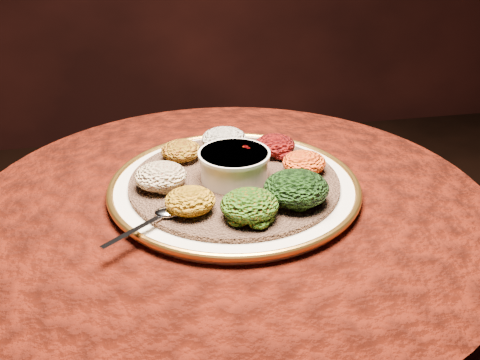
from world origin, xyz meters
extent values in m
cylinder|color=black|center=(0.00, 0.00, 0.34)|extent=(0.12, 0.12, 0.68)
cylinder|color=black|center=(0.00, 0.00, 0.70)|extent=(0.80, 0.80, 0.04)
cylinder|color=#3A0C04|center=(0.00, 0.00, 0.56)|extent=(0.93, 0.93, 0.34)
cylinder|color=#3A0C04|center=(0.00, 0.00, 0.73)|extent=(0.96, 0.96, 0.01)
cylinder|color=white|center=(0.01, 0.02, 0.74)|extent=(0.58, 0.58, 0.02)
torus|color=#C38530|center=(0.01, 0.02, 0.75)|extent=(0.47, 0.47, 0.01)
cylinder|color=brown|center=(0.01, 0.02, 0.76)|extent=(0.50, 0.50, 0.01)
cylinder|color=silver|center=(0.01, 0.02, 0.79)|extent=(0.12, 0.12, 0.05)
cylinder|color=silver|center=(0.01, 0.02, 0.81)|extent=(0.13, 0.13, 0.01)
cylinder|color=#661505|center=(0.01, 0.02, 0.81)|extent=(0.10, 0.10, 0.01)
ellipsoid|color=silver|center=(-0.12, -0.08, 0.77)|extent=(0.05, 0.03, 0.01)
cube|color=silver|center=(-0.17, -0.12, 0.77)|extent=(0.11, 0.09, 0.00)
ellipsoid|color=beige|center=(0.01, 0.16, 0.78)|extent=(0.09, 0.09, 0.04)
ellipsoid|color=black|center=(0.11, 0.11, 0.78)|extent=(0.08, 0.08, 0.04)
ellipsoid|color=#CB9410|center=(0.15, 0.03, 0.78)|extent=(0.08, 0.08, 0.04)
ellipsoid|color=black|center=(0.10, -0.08, 0.79)|extent=(0.11, 0.11, 0.05)
ellipsoid|color=#A13F0A|center=(0.01, -0.11, 0.79)|extent=(0.10, 0.09, 0.05)
ellipsoid|color=#BC7810|center=(-0.08, -0.08, 0.78)|extent=(0.08, 0.08, 0.04)
ellipsoid|color=maroon|center=(-0.12, 0.02, 0.78)|extent=(0.09, 0.09, 0.05)
ellipsoid|color=#986D12|center=(-0.08, 0.13, 0.78)|extent=(0.08, 0.08, 0.04)
camera|label=1|loc=(-0.15, -0.84, 1.23)|focal=40.00mm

